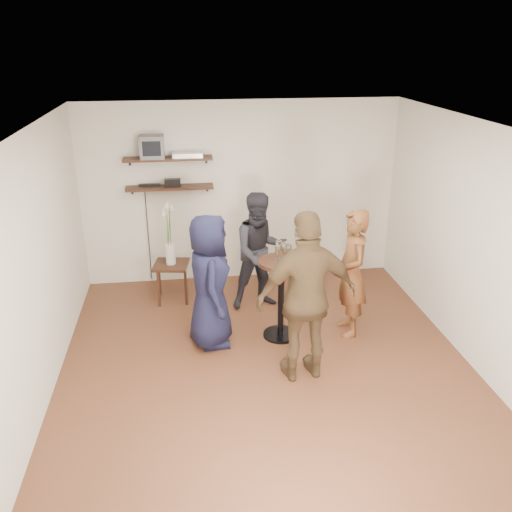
{
  "coord_description": "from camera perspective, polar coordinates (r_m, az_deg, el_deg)",
  "views": [
    {
      "loc": [
        -0.81,
        -4.99,
        3.39
      ],
      "look_at": [
        -0.07,
        0.4,
        1.17
      ],
      "focal_mm": 38.0,
      "sensor_mm": 36.0,
      "label": 1
    }
  ],
  "objects": [
    {
      "name": "room",
      "position": [
        5.47,
        1.29,
        -0.29
      ],
      "size": [
        4.58,
        5.08,
        2.68
      ],
      "color": "#4B2918",
      "rests_on": "ground"
    },
    {
      "name": "wine_glass_bl",
      "position": [
        6.23,
        2.41,
        0.98
      ],
      "size": [
        0.07,
        0.07,
        0.22
      ],
      "color": "silver",
      "rests_on": "drinks_table"
    },
    {
      "name": "wine_glass_br",
      "position": [
        6.19,
        3.06,
        0.77
      ],
      "size": [
        0.07,
        0.07,
        0.21
      ],
      "color": "silver",
      "rests_on": "drinks_table"
    },
    {
      "name": "dvd_deck",
      "position": [
        7.52,
        -7.23,
        10.54
      ],
      "size": [
        0.4,
        0.24,
        0.06
      ],
      "primitive_type": "cube",
      "color": "silver",
      "rests_on": "shelf_upper"
    },
    {
      "name": "shelf_upper",
      "position": [
        7.53,
        -9.25,
        10.08
      ],
      "size": [
        1.2,
        0.25,
        0.04
      ],
      "primitive_type": "cube",
      "color": "black",
      "rests_on": "room"
    },
    {
      "name": "shelf_lower",
      "position": [
        7.62,
        -9.07,
        7.14
      ],
      "size": [
        1.2,
        0.25,
        0.04
      ],
      "primitive_type": "cube",
      "color": "black",
      "rests_on": "room"
    },
    {
      "name": "person_brown",
      "position": [
        5.54,
        5.39,
        -4.4
      ],
      "size": [
        1.13,
        0.59,
        1.84
      ],
      "primitive_type": "imported",
      "rotation": [
        0.0,
        0.0,
        3.27
      ],
      "color": "#4F3921",
      "rests_on": "room"
    },
    {
      "name": "person_navy",
      "position": [
        6.19,
        -4.93,
        -2.69
      ],
      "size": [
        0.54,
        0.8,
        1.59
      ],
      "primitive_type": "imported",
      "rotation": [
        0.0,
        0.0,
        1.61
      ],
      "color": "black",
      "rests_on": "room"
    },
    {
      "name": "power_strip",
      "position": [
        7.67,
        -11.14,
        7.36
      ],
      "size": [
        0.3,
        0.05,
        0.03
      ],
      "primitive_type": "cube",
      "color": "black",
      "rests_on": "shelf_lower"
    },
    {
      "name": "wine_glass_fl",
      "position": [
        6.16,
        2.32,
        0.59
      ],
      "size": [
        0.07,
        0.07,
        0.2
      ],
      "color": "silver",
      "rests_on": "drinks_table"
    },
    {
      "name": "vase_lilies",
      "position": [
        7.28,
        -9.07,
        1.29
      ],
      "size": [
        0.19,
        0.19,
        0.91
      ],
      "rotation": [
        0.0,
        0.0,
        -0.16
      ],
      "color": "silver",
      "rests_on": "side_table"
    },
    {
      "name": "person_dark",
      "position": [
        7.05,
        0.48,
        0.5
      ],
      "size": [
        0.84,
        0.7,
        1.57
      ],
      "primitive_type": "imported",
      "rotation": [
        0.0,
        0.0,
        0.15
      ],
      "color": "black",
      "rests_on": "room"
    },
    {
      "name": "person_plaid",
      "position": [
        6.51,
        10.02,
        -1.82
      ],
      "size": [
        0.38,
        0.57,
        1.56
      ],
      "primitive_type": "imported",
      "rotation": [
        0.0,
        0.0,
        4.7
      ],
      "color": "#A7131F",
      "rests_on": "room"
    },
    {
      "name": "wine_glass_fr",
      "position": [
        6.18,
        3.47,
        0.65
      ],
      "size": [
        0.07,
        0.07,
        0.2
      ],
      "color": "silver",
      "rests_on": "drinks_table"
    },
    {
      "name": "radio",
      "position": [
        7.6,
        -8.78,
        7.65
      ],
      "size": [
        0.22,
        0.1,
        0.1
      ],
      "primitive_type": "cube",
      "color": "black",
      "rests_on": "shelf_lower"
    },
    {
      "name": "drinks_table",
      "position": [
        6.38,
        2.67,
        -3.43
      ],
      "size": [
        0.54,
        0.54,
        0.99
      ],
      "color": "black",
      "rests_on": "room"
    },
    {
      "name": "crt_monitor",
      "position": [
        7.5,
        -10.9,
        11.24
      ],
      "size": [
        0.32,
        0.3,
        0.3
      ],
      "primitive_type": "cube",
      "color": "#59595B",
      "rests_on": "shelf_upper"
    },
    {
      "name": "side_table",
      "position": [
        7.42,
        -8.88,
        -1.42
      ],
      "size": [
        0.52,
        0.52,
        0.54
      ],
      "rotation": [
        0.0,
        0.0,
        -0.16
      ],
      "color": "black",
      "rests_on": "room"
    }
  ]
}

